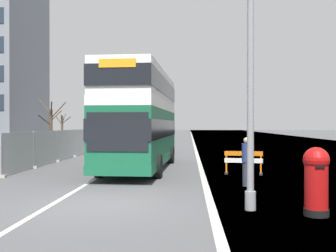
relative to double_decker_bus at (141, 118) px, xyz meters
name	(u,v)px	position (x,y,z in m)	size (l,w,h in m)	color
ground	(121,205)	(0.47, -8.46, -2.64)	(140.00, 280.00, 0.10)	#4C4C4F
double_decker_bus	(141,118)	(0.00, 0.00, 0.00)	(3.15, 10.79, 4.88)	#145638
lamppost_foreground	(251,39)	(4.05, -9.08, 1.95)	(0.29, 0.70, 9.57)	gray
red_pillar_postbox	(316,178)	(5.58, -9.62, -1.66)	(0.63, 0.63, 1.71)	black
roadworks_barrier	(243,160)	(4.89, -1.92, -1.94)	(1.71, 0.65, 1.05)	orange
construction_site_fence	(74,144)	(-5.56, 6.66, -1.67)	(0.44, 20.60, 1.95)	#A8AAAD
car_oncoming_near	(123,139)	(-3.69, 15.91, -1.66)	(2.01, 3.99, 1.99)	silver
car_receding_mid	(140,136)	(-3.09, 23.69, -1.63)	(1.93, 4.08, 2.06)	gray
bare_tree_far_verge_near	(51,124)	(-11.79, 19.17, -0.31)	(3.21, 2.46, 4.96)	#4C3D2D
bare_tree_far_verge_mid	(62,127)	(-14.58, 30.94, -0.64)	(2.23, 2.40, 3.71)	#4C3D2D
pedestrian_at_kerb	(246,162)	(4.53, -5.18, -1.69)	(0.34, 0.34, 1.79)	#2D3342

